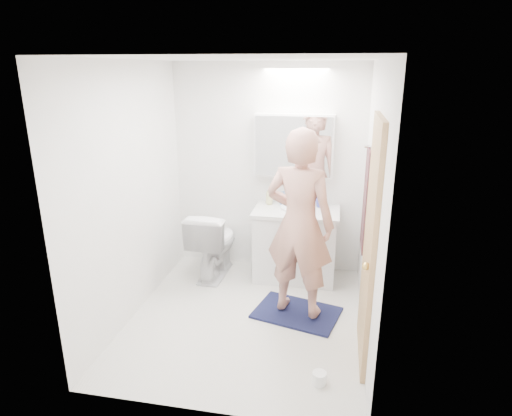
% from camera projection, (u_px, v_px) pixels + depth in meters
% --- Properties ---
extents(floor, '(2.50, 2.50, 0.00)m').
position_uv_depth(floor, '(246.00, 317.00, 4.27)').
color(floor, silver).
rests_on(floor, ground).
extents(ceiling, '(2.50, 2.50, 0.00)m').
position_uv_depth(ceiling, '(244.00, 58.00, 3.53)').
color(ceiling, white).
rests_on(ceiling, floor).
extents(wall_back, '(2.50, 0.00, 2.50)m').
position_uv_depth(wall_back, '(268.00, 169.00, 5.07)').
color(wall_back, white).
rests_on(wall_back, floor).
extents(wall_front, '(2.50, 0.00, 2.50)m').
position_uv_depth(wall_front, '(203.00, 257.00, 2.73)').
color(wall_front, white).
rests_on(wall_front, floor).
extents(wall_left, '(0.00, 2.50, 2.50)m').
position_uv_depth(wall_left, '(131.00, 194.00, 4.10)').
color(wall_left, white).
rests_on(wall_left, floor).
extents(wall_right, '(0.00, 2.50, 2.50)m').
position_uv_depth(wall_right, '(372.00, 207.00, 3.70)').
color(wall_right, white).
rests_on(wall_right, floor).
extents(vanity_cabinet, '(0.90, 0.55, 0.78)m').
position_uv_depth(vanity_cabinet, '(295.00, 246.00, 4.98)').
color(vanity_cabinet, silver).
rests_on(vanity_cabinet, floor).
extents(countertop, '(0.95, 0.58, 0.04)m').
position_uv_depth(countertop, '(296.00, 212.00, 4.86)').
color(countertop, silver).
rests_on(countertop, vanity_cabinet).
extents(sink_basin, '(0.36, 0.36, 0.03)m').
position_uv_depth(sink_basin, '(297.00, 208.00, 4.87)').
color(sink_basin, white).
rests_on(sink_basin, countertop).
extents(faucet, '(0.02, 0.02, 0.16)m').
position_uv_depth(faucet, '(299.00, 197.00, 5.03)').
color(faucet, silver).
rests_on(faucet, countertop).
extents(medicine_cabinet, '(0.88, 0.14, 0.70)m').
position_uv_depth(medicine_cabinet, '(294.00, 146.00, 4.85)').
color(medicine_cabinet, white).
rests_on(medicine_cabinet, wall_back).
extents(mirror_panel, '(0.84, 0.01, 0.66)m').
position_uv_depth(mirror_panel, '(293.00, 147.00, 4.78)').
color(mirror_panel, silver).
rests_on(mirror_panel, medicine_cabinet).
extents(toilet, '(0.49, 0.80, 0.80)m').
position_uv_depth(toilet, '(214.00, 243.00, 5.04)').
color(toilet, white).
rests_on(toilet, floor).
extents(bath_rug, '(0.91, 0.73, 0.02)m').
position_uv_depth(bath_rug, '(297.00, 313.00, 4.33)').
color(bath_rug, '#121B3A').
rests_on(bath_rug, floor).
extents(person, '(0.74, 0.58, 1.80)m').
position_uv_depth(person, '(300.00, 224.00, 4.04)').
color(person, tan).
rests_on(person, bath_rug).
extents(door, '(0.04, 0.80, 2.00)m').
position_uv_depth(door, '(370.00, 245.00, 3.44)').
color(door, tan).
rests_on(door, wall_right).
extents(door_knob, '(0.06, 0.06, 0.06)m').
position_uv_depth(door_knob, '(366.00, 266.00, 3.18)').
color(door_knob, gold).
rests_on(door_knob, door).
extents(towel, '(0.02, 0.42, 1.00)m').
position_uv_depth(towel, '(365.00, 200.00, 4.25)').
color(towel, '#14273E').
rests_on(towel, wall_right).
extents(towel_hook, '(0.07, 0.02, 0.02)m').
position_uv_depth(towel_hook, '(368.00, 147.00, 4.09)').
color(towel_hook, silver).
rests_on(towel_hook, wall_right).
extents(soap_bottle_a, '(0.10, 0.10, 0.21)m').
position_uv_depth(soap_bottle_a, '(269.00, 195.00, 5.02)').
color(soap_bottle_a, '#C2BF7D').
rests_on(soap_bottle_a, countertop).
extents(soap_bottle_b, '(0.10, 0.10, 0.16)m').
position_uv_depth(soap_bottle_b, '(284.00, 198.00, 5.02)').
color(soap_bottle_b, '#4E71A9').
rests_on(soap_bottle_b, countertop).
extents(toothbrush_cup, '(0.13, 0.13, 0.10)m').
position_uv_depth(toothbrush_cup, '(320.00, 203.00, 4.94)').
color(toothbrush_cup, '#3C45B6').
rests_on(toothbrush_cup, countertop).
extents(toilet_paper_roll, '(0.11, 0.11, 0.10)m').
position_uv_depth(toilet_paper_roll, '(319.00, 378.00, 3.36)').
color(toilet_paper_roll, white).
rests_on(toilet_paper_roll, floor).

